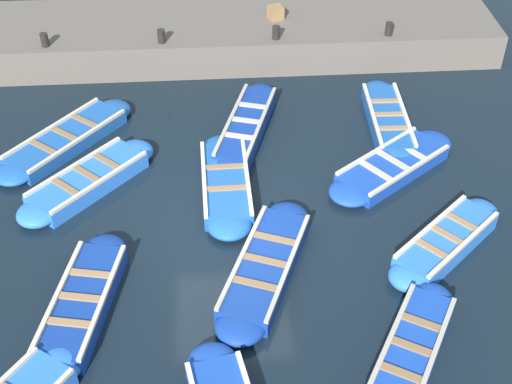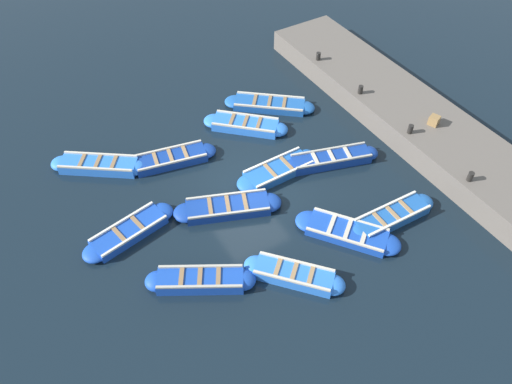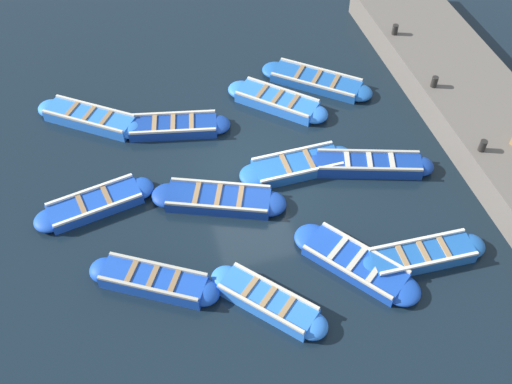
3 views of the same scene
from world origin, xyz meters
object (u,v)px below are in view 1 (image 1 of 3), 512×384
Objects in this scene: boat_outer_right at (388,121)px; boat_mid_row at (226,184)px; boat_far_corner at (446,243)px; bollard_mid_south at (276,32)px; boat_near_quay at (88,181)px; boat_centre at (393,166)px; boat_bow_out at (66,140)px; boat_end_of_row at (246,127)px; boat_outer_left at (410,355)px; bollard_south at (389,29)px; boat_tucked at (82,304)px; bollard_mid_north at (161,36)px; boat_alongside at (265,267)px; wooden_crate at (276,13)px; bollard_north at (45,40)px.

boat_mid_row is at bearing -61.92° from boat_outer_right.
boat_far_corner is 8.31× the size of bollard_mid_south.
boat_near_quay reaches higher than boat_centre.
boat_bow_out is 1.02× the size of boat_mid_row.
boat_bow_out is at bearing -87.81° from boat_end_of_row.
boat_near_quay is 7.64m from boat_outer_left.
boat_tucked is at bearing -41.16° from bollard_south.
boat_mid_row is 10.11× the size of bollard_mid_north.
boat_centre is 6.95m from bollard_mid_north.
boat_alongside is at bearing 1.18° from boat_end_of_row.
boat_end_of_row is (-1.76, 3.48, 0.01)m from boat_near_quay.
boat_bow_out is 0.93× the size of boat_end_of_row.
wooden_crate reaches higher than bollard_mid_south.
wooden_crate is (-1.14, -2.87, 0.01)m from bollard_south.
boat_end_of_row is at bearing -18.13° from bollard_mid_south.
boat_tucked is at bearing -78.47° from boat_alongside.
wooden_crate reaches higher than bollard_mid_north.
boat_bow_out is at bearing -35.10° from bollard_mid_north.
wooden_crate reaches higher than boat_alongside.
bollard_north is (-2.85, -8.36, 0.94)m from boat_outer_right.
boat_tucked is 1.10× the size of boat_outer_left.
boat_centre is at bearing 133.64° from boat_alongside.
boat_outer_left is at bearing 31.22° from boat_mid_row.
bollard_mid_south is (-3.08, 5.12, 0.96)m from boat_bow_out.
boat_tucked reaches higher than boat_mid_row.
boat_mid_row is 1.22× the size of boat_far_corner.
bollard_mid_north is at bearing -141.51° from boat_far_corner.
boat_outer_left is 10.62m from bollard_mid_north.
bollard_north reaches higher than boat_near_quay.
boat_mid_row is 0.91× the size of boat_end_of_row.
boat_alongside is 1.12× the size of boat_centre.
bollard_south reaches higher than boat_alongside.
boat_mid_row is 4.69m from boat_far_corner.
bollard_mid_south is (-4.68, 4.44, 0.93)m from boat_near_quay.
boat_end_of_row is (-0.16, 4.17, 0.04)m from boat_bow_out.
wooden_crate is (-8.22, -2.58, 0.93)m from boat_far_corner.
bollard_north is at bearing -79.28° from wooden_crate.
bollard_mid_south is at bearing 161.87° from boat_end_of_row.
boat_mid_row is at bearing -117.03° from boat_far_corner.
boat_bow_out is 1.04× the size of boat_centre.
wooden_crate is (-5.72, -2.09, 0.96)m from boat_centre.
wooden_crate reaches higher than boat_outer_left.
boat_centre is at bearing 60.47° from bollard_north.
bollard_mid_south is at bearing 152.93° from boat_tucked.
boat_bow_out is at bearing -117.37° from boat_mid_row.
bollard_north is 6.12m from wooden_crate.
boat_centre is (-5.08, 0.82, -0.05)m from boat_outer_left.
boat_end_of_row is at bearing 92.19° from boat_bow_out.
bollard_north is at bearing -108.80° from boat_outer_right.
boat_alongside is 3.55m from boat_far_corner.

